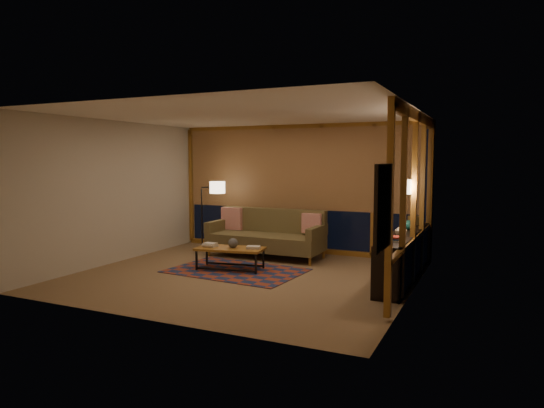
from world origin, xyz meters
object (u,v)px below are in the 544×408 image
at_px(sofa, 265,234).
at_px(bookshelf, 404,255).
at_px(floor_lamp, 202,216).
at_px(coffee_table, 230,259).

relative_size(sofa, bookshelf, 0.75).
distance_m(sofa, bookshelf, 2.90).
distance_m(sofa, floor_lamp, 1.59).
bearing_deg(floor_lamp, coffee_table, -62.06).
bearing_deg(coffee_table, bookshelf, 4.12).
xyz_separation_m(floor_lamp, bookshelf, (4.41, -0.67, -0.37)).
bearing_deg(sofa, coffee_table, -93.65).
height_order(sofa, coffee_table, sofa).
xyz_separation_m(sofa, coffee_table, (-0.08, -1.28, -0.27)).
bearing_deg(coffee_table, sofa, 76.91).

